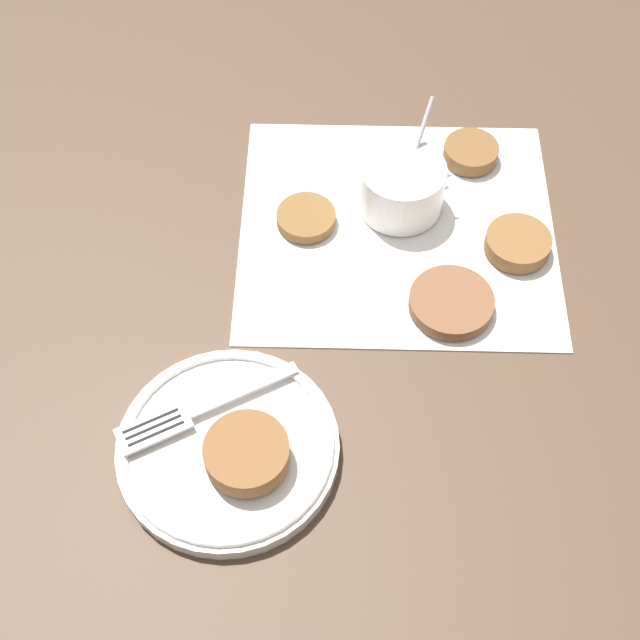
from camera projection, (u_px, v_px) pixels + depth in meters
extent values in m
plane|color=#4C3828|center=(373.00, 216.00, 0.98)|extent=(4.00, 4.00, 0.00)
cube|color=white|center=(397.00, 228.00, 0.96)|extent=(0.34, 0.31, 0.00)
cylinder|color=white|center=(401.00, 187.00, 0.96)|extent=(0.09, 0.09, 0.06)
cylinder|color=#C65123|center=(401.00, 194.00, 0.97)|extent=(0.08, 0.08, 0.03)
cone|color=white|center=(444.00, 175.00, 0.94)|extent=(0.02, 0.02, 0.02)
cylinder|color=silver|center=(417.00, 147.00, 0.95)|extent=(0.04, 0.07, 0.09)
cylinder|color=brown|center=(306.00, 218.00, 0.96)|extent=(0.06, 0.06, 0.01)
cylinder|color=brown|center=(518.00, 243.00, 0.94)|extent=(0.07, 0.07, 0.02)
cylinder|color=brown|center=(451.00, 303.00, 0.90)|extent=(0.09, 0.09, 0.01)
cylinder|color=brown|center=(471.00, 152.00, 1.01)|extent=(0.06, 0.06, 0.02)
cylinder|color=white|center=(228.00, 448.00, 0.81)|extent=(0.20, 0.20, 0.02)
torus|color=white|center=(227.00, 444.00, 0.80)|extent=(0.19, 0.19, 0.01)
cylinder|color=brown|center=(247.00, 453.00, 0.78)|extent=(0.08, 0.08, 0.02)
cube|color=silver|center=(243.00, 390.00, 0.83)|extent=(0.10, 0.06, 0.00)
cube|color=silver|center=(154.00, 428.00, 0.80)|extent=(0.07, 0.06, 0.00)
cube|color=black|center=(150.00, 421.00, 0.81)|extent=(0.05, 0.03, 0.00)
cube|color=black|center=(153.00, 427.00, 0.80)|extent=(0.05, 0.03, 0.00)
cube|color=black|center=(156.00, 434.00, 0.80)|extent=(0.05, 0.03, 0.00)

